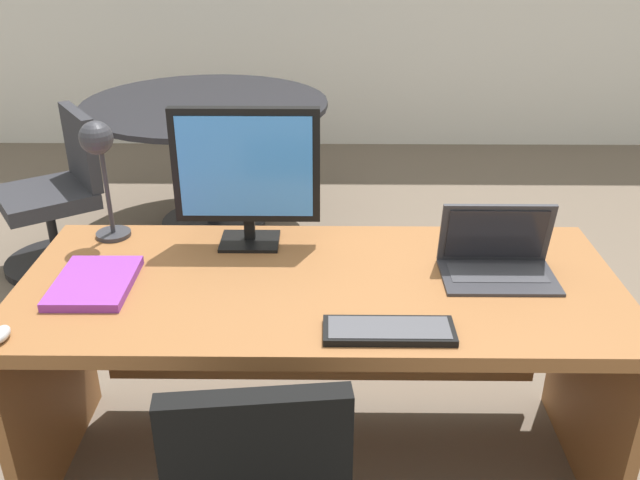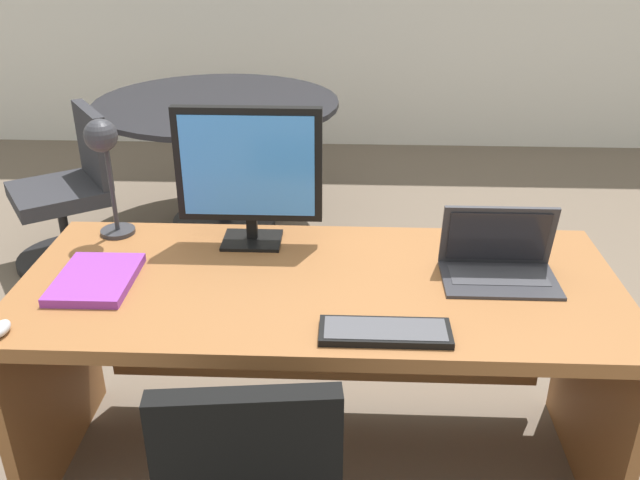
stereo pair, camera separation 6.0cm
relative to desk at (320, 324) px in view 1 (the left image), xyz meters
The scene contains 10 objects.
ground 1.56m from the desk, 90.00° to the left, with size 12.00×12.00×0.00m, color #6B5B4C.
desk is the anchor object (origin of this frame).
monitor 0.56m from the desk, 138.91° to the left, with size 0.48×0.16×0.47m.
laptop 0.61m from the desk, ahead, with size 0.35×0.23×0.22m.
keyboard 0.44m from the desk, 60.59° to the right, with size 0.36×0.13×0.02m.
mouse 0.95m from the desk, 156.12° to the right, with size 0.04×0.08×0.03m.
desk_lamp 0.92m from the desk, 161.83° to the left, with size 0.12×0.14×0.42m.
book 0.72m from the desk, behind, with size 0.23×0.30×0.03m.
meeting_table 2.08m from the desk, 109.16° to the left, with size 1.42×1.42×0.78m.
meeting_chair_near 2.05m from the desk, 134.21° to the left, with size 0.65×0.64×0.84m.
Camera 1 is at (0.02, -1.83, 1.78)m, focal length 38.03 mm.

